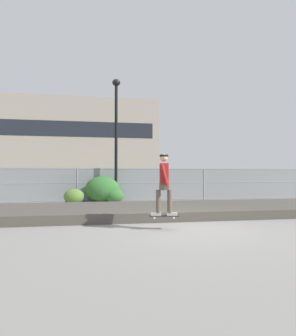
# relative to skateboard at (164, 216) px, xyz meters

# --- Properties ---
(ground_plane) EXTENTS (120.00, 120.00, 0.00)m
(ground_plane) POSITION_rel_skateboard_xyz_m (0.58, -0.00, -0.36)
(ground_plane) COLOR gray
(gravel_berm) EXTENTS (15.93, 3.80, 0.31)m
(gravel_berm) POSITION_rel_skateboard_xyz_m (0.58, 2.90, -0.21)
(gravel_berm) COLOR #4C473F
(gravel_berm) RESTS_ON ground_plane
(skateboard) EXTENTS (0.82, 0.31, 0.07)m
(skateboard) POSITION_rel_skateboard_xyz_m (0.00, 0.00, 0.00)
(skateboard) COLOR black
(skater) EXTENTS (0.73, 0.61, 1.68)m
(skater) POSITION_rel_skateboard_xyz_m (0.00, 0.00, 0.96)
(skater) COLOR #B2ADA8
(skater) RESTS_ON skateboard
(chain_fence) EXTENTS (21.94, 0.06, 1.85)m
(chain_fence) POSITION_rel_skateboard_xyz_m (0.58, 8.01, 0.57)
(chain_fence) COLOR gray
(chain_fence) RESTS_ON ground_plane
(street_lamp) EXTENTS (0.44, 0.44, 6.69)m
(street_lamp) POSITION_rel_skateboard_xyz_m (-0.98, 7.46, 3.81)
(street_lamp) COLOR black
(street_lamp) RESTS_ON ground_plane
(parked_car_near) EXTENTS (4.55, 2.26, 1.66)m
(parked_car_near) POSITION_rel_skateboard_xyz_m (-4.56, 10.81, 0.47)
(parked_car_near) COLOR #566B4C
(parked_car_near) RESTS_ON ground_plane
(parked_car_mid) EXTENTS (4.44, 2.02, 1.66)m
(parked_car_mid) POSITION_rel_skateboard_xyz_m (1.51, 11.31, 0.47)
(parked_car_mid) COLOR maroon
(parked_car_mid) RESTS_ON ground_plane
(parked_car_far) EXTENTS (4.49, 2.13, 1.66)m
(parked_car_far) POSITION_rel_skateboard_xyz_m (6.75, 11.25, 0.47)
(parked_car_far) COLOR black
(parked_car_far) RESTS_ON ground_plane
(library_building) EXTENTS (28.19, 12.95, 14.23)m
(library_building) POSITION_rel_skateboard_xyz_m (-6.56, 43.60, 6.75)
(library_building) COLOR #9E9384
(library_building) RESTS_ON ground_plane
(shrub_left) EXTENTS (1.00, 0.82, 0.77)m
(shrub_left) POSITION_rel_skateboard_xyz_m (-3.12, 6.90, 0.02)
(shrub_left) COLOR #567A33
(shrub_left) RESTS_ON ground_plane
(shrub_center) EXTENTS (1.82, 1.49, 1.41)m
(shrub_center) POSITION_rel_skateboard_xyz_m (-1.70, 7.47, 0.34)
(shrub_center) COLOR #336B2D
(shrub_center) RESTS_ON ground_plane
(shrub_right) EXTENTS (1.01, 0.83, 0.78)m
(shrub_right) POSITION_rel_skateboard_xyz_m (-1.09, 7.12, 0.02)
(shrub_right) COLOR #336B2D
(shrub_right) RESTS_ON ground_plane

